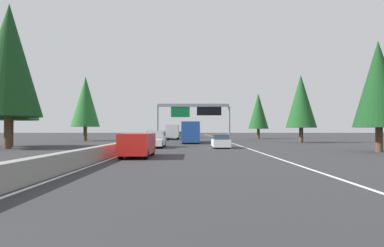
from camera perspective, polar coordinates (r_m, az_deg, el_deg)
The scene contains 19 objects.
ground_plane at distance 62.44m, azimuth -5.18°, elevation -2.92°, with size 320.00×320.00×0.00m, color #2D2D30.
median_barrier at distance 82.38m, azimuth -4.11°, elevation -2.17°, with size 180.00×0.56×0.90m, color gray.
shoulder_stripe_right at distance 72.41m, azimuth 4.68°, elevation -2.67°, with size 160.00×0.16×0.01m, color silver.
shoulder_stripe_median at distance 72.38m, azimuth -4.26°, elevation -2.67°, with size 160.00×0.16×0.01m, color silver.
sign_gantry_overhead at distance 55.77m, azimuth 0.41°, elevation 2.13°, with size 0.50×12.68×6.43m.
minivan_distant_a at distance 23.56m, azimuth -9.47°, elevation -3.53°, with size 5.00×1.95×1.69m.
sedan_distant_b at distance 35.37m, azimuth 5.04°, elevation -3.17°, with size 4.40×1.80×1.47m.
box_truck_far_center at distance 66.75m, azimuth -3.38°, elevation -1.42°, with size 8.50×2.40×2.95m.
sedan_mid_center at distance 130.67m, azimuth -1.53°, elevation -1.69°, with size 4.40×1.80×1.47m.
bus_mid_right at distance 49.65m, azimuth -0.21°, elevation -1.40°, with size 11.50×2.55×3.10m.
sedan_near_center at distance 95.78m, azimuth -2.24°, elevation -1.89°, with size 4.40×1.80×1.47m.
pickup_near_right at distance 36.51m, azimuth -6.39°, elevation -2.74°, with size 5.60×2.00×1.86m.
minivan_far_right at distance 80.46m, azimuth -0.18°, elevation -1.84°, with size 5.00×1.95×1.69m.
conifer_right_foreground at distance 33.29m, azimuth 29.89°, elevation 6.01°, with size 4.34×4.34×9.87m.
conifer_right_near at distance 52.55m, azimuth 18.56°, elevation 3.73°, with size 4.60×4.60×10.44m.
conifer_right_mid at distance 73.19m, azimuth 11.55°, elevation 2.14°, with size 4.42×4.42×10.04m.
conifer_left_foreground at distance 39.18m, azimuth -29.47°, elevation 9.67°, with size 6.65×6.65×15.11m.
conifer_left_near at distance 44.07m, azimuth -29.18°, elevation 7.69°, with size 6.22×6.22×14.13m.
conifer_left_mid at distance 60.82m, azimuth -18.19°, elevation 3.66°, with size 5.04×5.04×11.46m.
Camera 1 is at (-2.15, -5.71, 1.94)m, focal length 30.41 mm.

